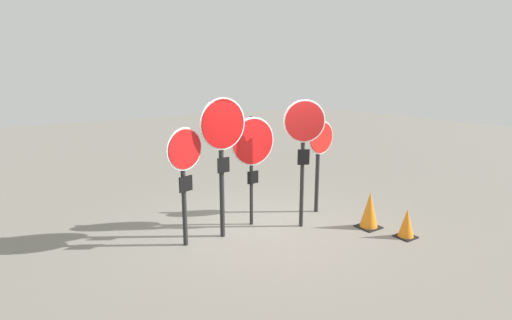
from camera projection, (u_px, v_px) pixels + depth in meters
name	position (u px, v px, depth m)	size (l,w,h in m)	color
ground_plane	(263.00, 228.00, 7.80)	(40.00, 40.00, 0.00)	gray
stop_sign_0	(184.00, 165.00, 6.72)	(0.72, 0.21, 2.10)	black
stop_sign_1	(223.00, 141.00, 7.01)	(0.92, 0.16, 2.57)	black
stop_sign_2	(253.00, 149.00, 7.64)	(0.94, 0.15, 2.17)	black
stop_sign_3	(304.00, 138.00, 7.49)	(0.74, 0.38, 2.50)	black
stop_sign_4	(320.00, 149.00, 8.42)	(0.71, 0.15, 2.11)	black
traffic_cone_0	(407.00, 223.00, 7.33)	(0.34, 0.34, 0.55)	black
traffic_cone_1	(369.00, 210.00, 7.78)	(0.42, 0.42, 0.72)	black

